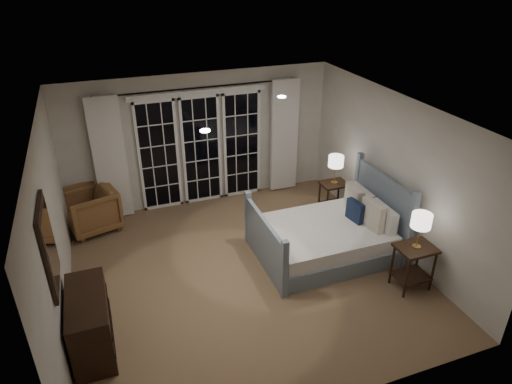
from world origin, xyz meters
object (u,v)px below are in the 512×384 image
object	(u,v)px
bed	(328,236)
armchair	(91,210)
lamp_right	(336,162)
nightstand_left	(414,261)
lamp_left	(421,221)
nightstand_right	(333,193)
dresser	(90,323)

from	to	relation	value
bed	armchair	size ratio (longest dim) A/B	2.49
bed	lamp_right	world-z (taller)	bed
bed	nightstand_left	bearing A→B (deg)	-58.59
nightstand_left	lamp_left	world-z (taller)	lamp_left
bed	nightstand_right	bearing A→B (deg)	57.98
nightstand_left	lamp_left	bearing A→B (deg)	-90.00
nightstand_left	bed	bearing A→B (deg)	121.41
nightstand_left	armchair	size ratio (longest dim) A/B	0.82
lamp_left	lamp_right	bearing A→B (deg)	90.46
nightstand_left	armchair	xyz separation A→B (m)	(-4.24, 3.26, -0.07)
dresser	lamp_left	bearing A→B (deg)	-5.00
lamp_left	bed	bearing A→B (deg)	121.41
nightstand_left	armchair	distance (m)	5.35
nightstand_left	lamp_right	world-z (taller)	lamp_right
bed	nightstand_left	size ratio (longest dim) A/B	3.05
nightstand_right	dresser	world-z (taller)	dresser
bed	lamp_left	distance (m)	1.60
lamp_right	dresser	size ratio (longest dim) A/B	0.48
bed	dresser	size ratio (longest dim) A/B	1.91
nightstand_right	dresser	bearing A→B (deg)	-156.19
nightstand_right	bed	bearing A→B (deg)	-122.02
bed	nightstand_right	world-z (taller)	bed
bed	lamp_left	world-z (taller)	lamp_left
bed	nightstand_left	world-z (taller)	bed
nightstand_right	armchair	size ratio (longest dim) A/B	0.73
lamp_left	lamp_right	distance (m)	2.30
nightstand_left	nightstand_right	world-z (taller)	nightstand_left
nightstand_right	nightstand_left	bearing A→B (deg)	-89.54
lamp_left	armchair	xyz separation A→B (m)	(-4.24, 3.26, -0.73)
bed	nightstand_left	xyz separation A→B (m)	(0.72, -1.18, 0.14)
nightstand_right	armchair	distance (m)	4.33
nightstand_right	lamp_right	bearing A→B (deg)	-153.43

